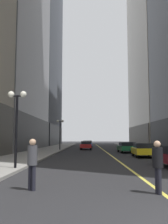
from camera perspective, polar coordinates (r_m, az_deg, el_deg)
The scene contains 14 objects.
ground_plane at distance 40.19m, azimuth 4.30°, elevation -8.50°, with size 200.00×200.00×0.00m, color #262628.
sidewalk_left at distance 40.53m, azimuth -7.55°, elevation -8.34°, with size 4.50×78.00×0.15m, color gray.
sidewalk_right at distance 41.51m, azimuth 15.86°, elevation -8.11°, with size 4.50×78.00×0.15m, color gray.
lane_centre_stripe at distance 40.19m, azimuth 4.30°, elevation -8.49°, with size 0.16×70.00×0.01m, color #E5D64C.
building_left_far at distance 72.67m, azimuth -11.90°, elevation 17.26°, with size 14.46×26.00×60.75m.
building_right_far at distance 74.22m, azimuth 17.75°, elevation 17.38°, with size 15.71×26.00×61.86m.
car_yellow at distance 24.44m, azimuth 13.39°, elevation -8.30°, with size 2.03×4.15×1.32m.
car_green at distance 31.54m, azimuth 9.70°, elevation -7.81°, with size 1.93×4.64×1.32m.
car_red at distance 39.62m, azimuth 0.48°, elevation -7.51°, with size 1.80×4.32×1.32m.
car_blue at distance 49.68m, azimuth 0.85°, elevation -7.20°, with size 1.89×4.62×1.32m.
pedestrian_in_black_coat at distance 8.57m, azimuth 16.44°, elevation -11.00°, with size 0.40×0.40×1.69m.
pedestrian_with_orange_bag at distance 8.95m, azimuth -11.70°, elevation -10.66°, with size 0.47×0.47×1.75m.
street_lamp_left_near at distance 14.57m, azimuth -15.06°, elevation 0.07°, with size 1.06×0.36×4.43m.
street_lamp_left_far at distance 36.50m, azimuth -5.47°, elevation -3.63°, with size 1.06×0.36×4.43m.
Camera 1 is at (-2.42, -5.08, 1.77)m, focal length 40.16 mm.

